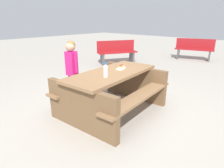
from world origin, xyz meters
The scene contains 7 objects.
ground_plane centered at (0.00, 0.00, 0.00)m, with size 30.00×30.00×0.00m, color #ADA599.
picnic_table centered at (0.00, 0.00, 0.44)m, with size 1.91×1.54×0.75m.
soda_bottle centered at (-0.30, -0.13, 0.86)m, with size 0.07×0.07×0.23m.
hotdog_tray centered at (0.25, 0.00, 0.78)m, with size 0.20×0.15×0.08m.
child_in_coat centered at (-0.18, 0.92, 0.79)m, with size 0.21×0.30×1.23m.
park_bench_near centered at (3.10, 2.56, 0.45)m, with size 1.51×1.07×0.85m.
park_bench_mid centered at (5.78, 0.63, 0.45)m, with size 0.81×1.55×0.85m.
Camera 1 is at (-2.37, -2.15, 1.63)m, focal length 30.42 mm.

